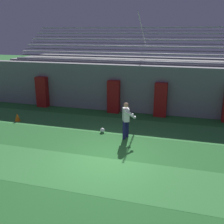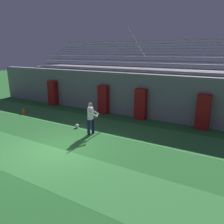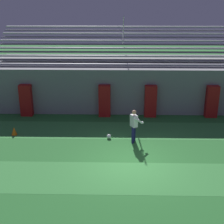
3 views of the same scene
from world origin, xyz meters
name	(u,v)px [view 1 (image 1 of 3)]	position (x,y,z in m)	size (l,w,h in m)	color
ground_plane	(107,159)	(0.00, 0.00, 0.00)	(80.00, 80.00, 0.00)	#286B2D
turf_stripe_mid	(97,174)	(0.00, -1.15, 0.00)	(28.00, 2.43, 0.01)	#38843D
turf_stripe_far	(128,127)	(0.00, 3.70, 0.00)	(28.00, 2.43, 0.01)	#38843D
back_wall	(138,89)	(0.00, 6.50, 1.40)	(24.00, 0.60, 2.80)	gray
padding_pillar_gate_left	(114,97)	(-1.38, 5.95, 0.97)	(0.71, 0.44, 1.93)	maroon
padding_pillar_gate_right	(161,100)	(1.38, 5.95, 0.97)	(0.71, 0.44, 1.93)	maroon
padding_pillar_far_left	(42,92)	(-6.14, 5.95, 0.97)	(0.71, 0.44, 1.93)	maroon
bleacher_stand	(146,80)	(0.00, 9.19, 1.51)	(18.00, 4.75, 5.83)	gray
goalkeeper	(126,118)	(0.23, 2.24, 0.95)	(0.69, 0.73, 1.67)	#19194C
soccer_ball	(102,130)	(-1.02, 2.61, 0.11)	(0.22, 0.22, 0.22)	white
traffic_cone	(17,117)	(-6.00, 2.97, 0.21)	(0.30, 0.30, 0.42)	orange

